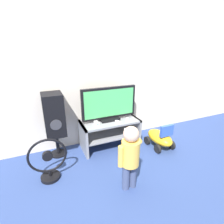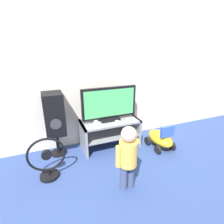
{
  "view_description": "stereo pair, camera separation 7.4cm",
  "coord_description": "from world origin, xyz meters",
  "views": [
    {
      "loc": [
        -0.99,
        -2.15,
        1.58
      ],
      "look_at": [
        0.0,
        0.14,
        0.64
      ],
      "focal_mm": 28.0,
      "sensor_mm": 36.0,
      "label": 1
    },
    {
      "loc": [
        -0.93,
        -2.18,
        1.58
      ],
      "look_at": [
        0.0,
        0.14,
        0.64
      ],
      "focal_mm": 28.0,
      "sensor_mm": 36.0,
      "label": 2
    }
  ],
  "objects": [
    {
      "name": "remote_primary",
      "position": [
        0.26,
        0.11,
        0.48
      ],
      "size": [
        0.09,
        0.13,
        0.03
      ],
      "color": "white",
      "rests_on": "tv_stand"
    },
    {
      "name": "remote_secondary",
      "position": [
        0.09,
        0.13,
        0.48
      ],
      "size": [
        0.08,
        0.13,
        0.03
      ],
      "color": "white",
      "rests_on": "tv_stand"
    },
    {
      "name": "wall_back",
      "position": [
        0.0,
        0.54,
        1.3
      ],
      "size": [
        10.0,
        0.06,
        2.6
      ],
      "color": "silver",
      "rests_on": "ground_plane"
    },
    {
      "name": "floor_fan",
      "position": [
        -1.0,
        -0.19,
        0.25
      ],
      "size": [
        0.46,
        0.24,
        0.57
      ],
      "color": "black",
      "rests_on": "ground_plane"
    },
    {
      "name": "television",
      "position": [
        0.0,
        0.25,
        0.73
      ],
      "size": [
        0.89,
        0.2,
        0.54
      ],
      "color": "black",
      "rests_on": "tv_stand"
    },
    {
      "name": "game_console",
      "position": [
        -0.24,
        0.22,
        0.49
      ],
      "size": [
        0.05,
        0.2,
        0.04
      ],
      "color": "white",
      "rests_on": "tv_stand"
    },
    {
      "name": "ride_on_toy",
      "position": [
        0.75,
        -0.13,
        0.17
      ],
      "size": [
        0.32,
        0.53,
        0.45
      ],
      "color": "gold",
      "rests_on": "ground_plane"
    },
    {
      "name": "ground_plane",
      "position": [
        0.0,
        0.0,
        0.0
      ],
      "size": [
        16.0,
        16.0,
        0.0
      ],
      "primitive_type": "plane",
      "color": "navy"
    },
    {
      "name": "tv_stand",
      "position": [
        0.0,
        0.23,
        0.31
      ],
      "size": [
        0.93,
        0.46,
        0.47
      ],
      "color": "gray",
      "rests_on": "ground_plane"
    },
    {
      "name": "speaker_tower",
      "position": [
        -0.83,
        0.32,
        0.64
      ],
      "size": [
        0.28,
        0.34,
        0.98
      ],
      "color": "black",
      "rests_on": "ground_plane"
    },
    {
      "name": "child",
      "position": [
        -0.15,
        -0.71,
        0.47
      ],
      "size": [
        0.3,
        0.46,
        0.8
      ],
      "color": "#3F4C72",
      "rests_on": "ground_plane"
    }
  ]
}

